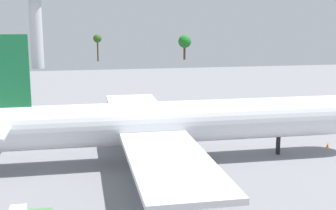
% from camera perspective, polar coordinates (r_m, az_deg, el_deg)
% --- Properties ---
extents(ground_plane, '(251.56, 251.56, 0.00)m').
position_cam_1_polar(ground_plane, '(71.65, -0.00, -6.96)').
color(ground_plane, gray).
extents(cargo_airplane, '(62.89, 58.46, 19.67)m').
position_cam_1_polar(cargo_airplane, '(69.98, -0.17, -2.25)').
color(cargo_airplane, silver).
rests_on(cargo_airplane, ground_plane).
extents(safety_cone_nose, '(0.54, 0.54, 0.77)m').
position_cam_1_polar(safety_cone_nose, '(83.25, 19.28, -4.75)').
color(safety_cone_nose, orange).
rests_on(safety_cone_nose, ground_plane).
extents(control_tower, '(10.00, 10.00, 34.86)m').
position_cam_1_polar(control_tower, '(204.00, -16.19, 10.37)').
color(control_tower, silver).
rests_on(control_tower, ground_plane).
extents(tree_line_backdrop, '(122.62, 6.66, 13.46)m').
position_cam_1_polar(tree_line_backdrop, '(230.32, -9.74, 7.72)').
color(tree_line_backdrop, '#51381E').
rests_on(tree_line_backdrop, ground_plane).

